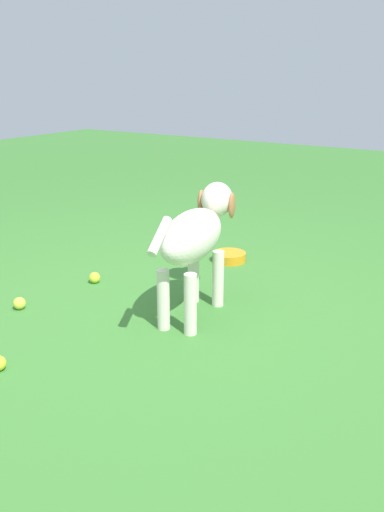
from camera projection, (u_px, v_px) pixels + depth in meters
name	position (u px, v px, depth m)	size (l,w,h in m)	color
ground	(154.00, 326.00, 2.73)	(14.00, 14.00, 0.00)	#38722D
dog	(196.00, 235.00, 2.76)	(0.94, 0.32, 0.64)	silver
tennis_ball_1	(95.00, 278.00, 3.28)	(0.07, 0.07, 0.07)	#C4DE30
tennis_ball_2	(19.00, 303.00, 2.92)	(0.07, 0.07, 0.07)	#CCD63E
water_bowl	(229.00, 257.00, 3.66)	(0.22, 0.22, 0.06)	orange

